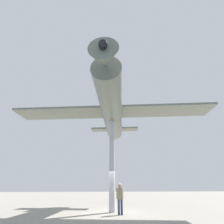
% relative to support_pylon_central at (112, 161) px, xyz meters
% --- Properties ---
extents(ground_plane, '(80.00, 80.00, 0.00)m').
position_rel_support_pylon_central_xyz_m(ground_plane, '(0.00, 0.00, -3.22)').
color(ground_plane, gray).
extents(support_pylon_central, '(0.42, 0.42, 6.43)m').
position_rel_support_pylon_central_xyz_m(support_pylon_central, '(0.00, 0.00, 0.00)').
color(support_pylon_central, '#B7B7BC').
rests_on(support_pylon_central, ground_plane).
extents(suspended_airplane, '(16.70, 12.69, 3.11)m').
position_rel_support_pylon_central_xyz_m(suspended_airplane, '(0.04, 0.26, 4.10)').
color(suspended_airplane, slate).
rests_on(suspended_airplane, support_pylon_central).
extents(visitor_person, '(0.45, 0.35, 1.70)m').
position_rel_support_pylon_central_xyz_m(visitor_person, '(-0.42, 0.96, -2.24)').
color(visitor_person, '#2D3D56').
rests_on(visitor_person, ground_plane).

